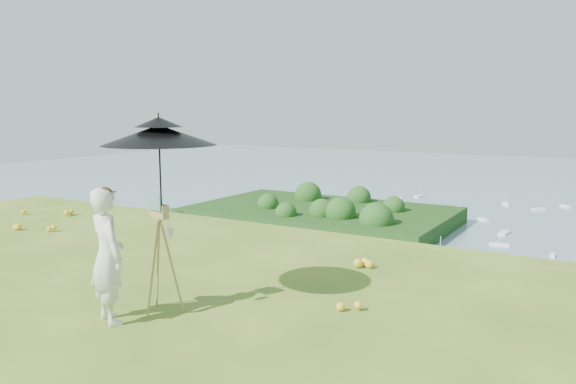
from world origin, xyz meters
The scene contains 8 objects.
peninsula centered at (-75.00, 155.00, -29.00)m, with size 90.00×60.00×12.00m, color #1B380F, non-canonical shape.
slope_trees centered at (0.00, 35.00, -15.00)m, with size 110.00×50.00×6.00m, color #154817, non-canonical shape.
harbor_town centered at (0.00, 75.00, -29.50)m, with size 110.00×22.00×5.00m, color beige, non-canonical shape.
moored_boats centered at (-12.50, 161.00, -33.65)m, with size 140.00×140.00×0.70m, color white, non-canonical shape.
painter centered at (2.08, 1.50, 0.77)m, with size 0.56×0.37×1.54m, color white.
field_easel centered at (2.36, 2.05, 0.71)m, with size 0.54×0.54×1.41m, color olive, non-canonical shape.
sun_umbrella centered at (2.36, 2.08, 1.76)m, with size 1.31×1.31×1.19m, color black, non-canonical shape.
painter_cap centered at (2.08, 1.50, 1.50)m, with size 0.19×0.22×0.10m, color #BD6778, non-canonical shape.
Camera 1 is at (6.93, -2.67, 2.39)m, focal length 35.00 mm.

